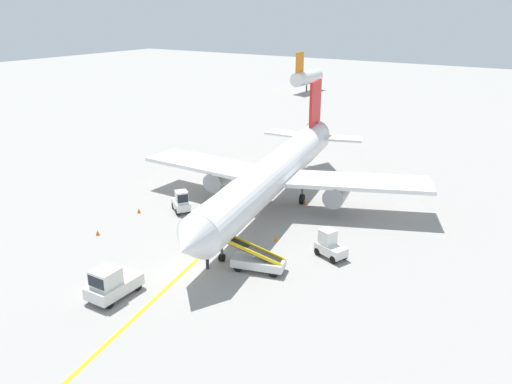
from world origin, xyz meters
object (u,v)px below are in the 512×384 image
baggage_tug_near_wing (330,245)px  ground_crew_marshaller (207,257)px  belt_loader_forward_hold (257,260)px  safety_cone_nose_right (98,233)px  airliner (276,172)px  safety_cone_wingtip_right (236,226)px  ground_crew_wing_walker (221,227)px  safety_cone_tail_area (139,211)px  baggage_tug_by_cargo_door (181,202)px  safety_cone_nose_left (276,239)px  safety_cone_wingtip_left (304,202)px  pushback_tug (112,283)px

baggage_tug_near_wing → ground_crew_marshaller: size_ratio=1.59×
belt_loader_forward_hold → safety_cone_nose_right: bearing=-171.2°
airliner → safety_cone_wingtip_right: (-0.06, -6.33, -3.20)m
ground_crew_wing_walker → safety_cone_nose_right: size_ratio=3.86×
airliner → ground_crew_marshaller: bearing=-80.2°
ground_crew_marshaller → ground_crew_wing_walker: (-2.32, 4.80, 0.00)m
safety_cone_nose_right → safety_cone_tail_area: 5.43m
baggage_tug_by_cargo_door → safety_cone_tail_area: baggage_tug_by_cargo_door is taller
baggage_tug_near_wing → safety_cone_tail_area: (-18.46, -1.61, -0.71)m
belt_loader_forward_hold → safety_cone_nose_left: belt_loader_forward_hold is taller
baggage_tug_by_cargo_door → ground_crew_wing_walker: baggage_tug_by_cargo_door is taller
baggage_tug_near_wing → belt_loader_forward_hold: 5.91m
baggage_tug_near_wing → safety_cone_nose_left: bearing=178.5°
baggage_tug_by_cargo_door → safety_cone_nose_left: 10.66m
safety_cone_nose_left → safety_cone_nose_right: bearing=-151.3°
baggage_tug_near_wing → safety_cone_nose_right: (-17.77, -7.00, -0.71)m
airliner → baggage_tug_near_wing: (8.86, -6.76, -2.49)m
ground_crew_wing_walker → safety_cone_nose_left: ground_crew_wing_walker is taller
baggage_tug_near_wing → safety_cone_wingtip_left: 11.05m
ground_crew_marshaller → airliner: bearing=99.8°
safety_cone_nose_right → safety_cone_nose_left: bearing=28.7°
pushback_tug → ground_crew_marshaller: 7.01m
baggage_tug_by_cargo_door → airliner: bearing=42.4°
safety_cone_nose_left → safety_cone_nose_right: size_ratio=1.00×
baggage_tug_by_cargo_door → safety_cone_tail_area: 3.96m
ground_crew_marshaller → safety_cone_wingtip_left: ground_crew_marshaller is taller
safety_cone_nose_left → safety_cone_wingtip_left: same height
pushback_tug → safety_cone_nose_left: (4.58, 13.12, -0.77)m
airliner → ground_crew_wing_walker: airliner is taller
belt_loader_forward_hold → safety_cone_tail_area: (-14.99, 3.17, -0.56)m
ground_crew_marshaller → safety_cone_tail_area: size_ratio=3.86×
safety_cone_wingtip_left → ground_crew_marshaller: bearing=-89.2°
pushback_tug → safety_cone_wingtip_left: 21.85m
baggage_tug_near_wing → safety_cone_nose_left: 4.83m
ground_crew_marshaller → safety_cone_wingtip_right: (-2.35, 6.99, -0.69)m
baggage_tug_near_wing → ground_crew_marshaller: 9.28m
baggage_tug_near_wing → baggage_tug_by_cargo_door: bearing=177.0°
safety_cone_nose_left → safety_cone_wingtip_right: (-4.14, 0.30, 0.00)m
ground_crew_marshaller → safety_cone_wingtip_left: (-0.21, 15.26, -0.69)m
baggage_tug_by_cargo_door → ground_crew_marshaller: bearing=-39.8°
ground_crew_marshaller → safety_cone_nose_right: (-11.21, -0.44, -0.69)m
belt_loader_forward_hold → safety_cone_wingtip_right: belt_loader_forward_hold is taller
pushback_tug → safety_cone_wingtip_left: size_ratio=8.29×
baggage_tug_near_wing → baggage_tug_by_cargo_door: size_ratio=1.00×
safety_cone_nose_left → safety_cone_tail_area: same height
pushback_tug → safety_cone_nose_right: pushback_tug is taller
ground_crew_marshaller → safety_cone_nose_right: 11.24m
baggage_tug_by_cargo_door → safety_cone_wingtip_left: size_ratio=6.15×
airliner → pushback_tug: size_ratio=9.62×
baggage_tug_near_wing → safety_cone_wingtip_left: (-6.77, 8.70, -0.71)m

